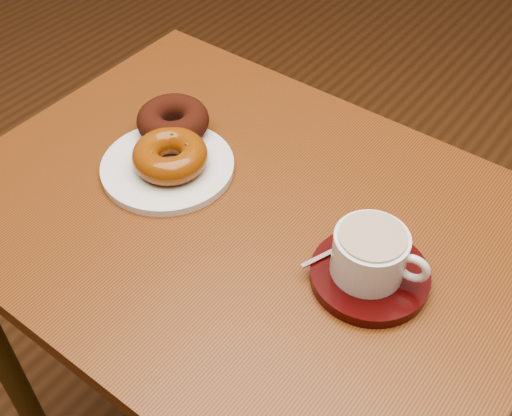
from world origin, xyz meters
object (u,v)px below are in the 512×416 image
Objects in this scene: saucer at (370,275)px; donut_plate at (168,167)px; cafe_table at (246,267)px; coffee_cup at (371,254)px.

donut_plate is at bearing -179.98° from saucer.
coffee_cup reaches higher than cafe_table.
donut_plate is 1.32× the size of saucer.
saucer reaches higher than cafe_table.
donut_plate is (-0.15, -0.00, 0.13)m from cafe_table.
saucer is at bearing 0.03° from cafe_table.
donut_plate is 1.63× the size of coffee_cup.
coffee_cup is (-0.00, -0.00, 0.04)m from saucer.
coffee_cup is at bearing -168.55° from saucer.
saucer is 1.24× the size of coffee_cup.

